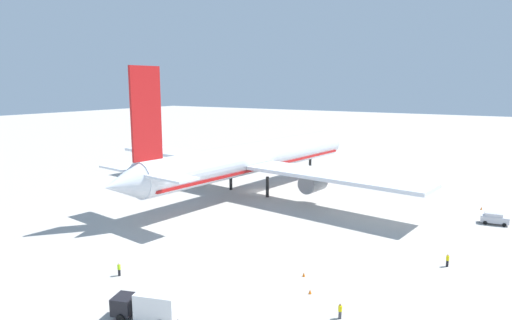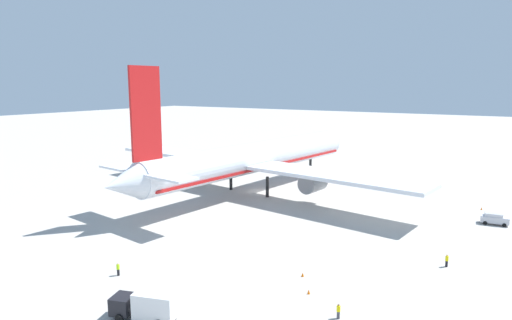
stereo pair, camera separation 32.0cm
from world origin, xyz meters
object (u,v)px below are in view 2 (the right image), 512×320
(ground_worker_0, at_px, (338,311))
(ground_worker_2, at_px, (118,269))
(ground_worker_1, at_px, (447,260))
(traffic_cone_3, at_px, (303,274))
(service_truck_2, at_px, (147,305))
(airliner, at_px, (254,159))
(service_van, at_px, (494,219))
(traffic_cone_2, at_px, (309,292))
(traffic_cone_1, at_px, (232,158))
(traffic_cone_0, at_px, (482,209))

(ground_worker_0, xyz_separation_m, ground_worker_2, (-4.98, 27.43, 0.04))
(ground_worker_1, height_order, traffic_cone_3, ground_worker_1)
(service_truck_2, bearing_deg, airliner, 21.06)
(airliner, distance_m, ground_worker_1, 49.14)
(service_van, bearing_deg, service_truck_2, 152.84)
(traffic_cone_3, bearing_deg, traffic_cone_2, -145.31)
(ground_worker_2, bearing_deg, traffic_cone_1, 25.92)
(airliner, height_order, ground_worker_1, airliner)
(ground_worker_1, height_order, traffic_cone_0, ground_worker_1)
(airliner, height_order, ground_worker_2, airliner)
(ground_worker_1, bearing_deg, ground_worker_0, 159.90)
(traffic_cone_2, bearing_deg, ground_worker_1, -36.24)
(airliner, distance_m, ground_worker_2, 47.59)
(traffic_cone_2, bearing_deg, ground_worker_0, -123.93)
(traffic_cone_0, bearing_deg, ground_worker_1, 177.68)
(service_van, distance_m, ground_worker_0, 44.99)
(service_truck_2, distance_m, ground_worker_1, 38.75)
(service_van, distance_m, traffic_cone_1, 84.53)
(ground_worker_2, bearing_deg, service_truck_2, -117.35)
(ground_worker_0, distance_m, ground_worker_2, 27.88)
(airliner, height_order, service_truck_2, airliner)
(service_truck_2, distance_m, traffic_cone_0, 67.74)
(airliner, relative_size, service_van, 17.58)
(ground_worker_1, bearing_deg, ground_worker_2, 125.66)
(service_van, distance_m, traffic_cone_3, 41.03)
(traffic_cone_3, bearing_deg, ground_worker_0, -133.31)
(traffic_cone_1, bearing_deg, traffic_cone_3, -139.30)
(traffic_cone_1, height_order, traffic_cone_3, same)
(traffic_cone_1, bearing_deg, traffic_cone_0, -107.45)
(ground_worker_0, bearing_deg, traffic_cone_1, 41.31)
(airliner, xyz_separation_m, ground_worker_1, (-21.32, -43.77, -6.68))
(airliner, xyz_separation_m, traffic_cone_2, (-37.96, -31.57, -7.27))
(ground_worker_0, relative_size, traffic_cone_0, 2.94)
(traffic_cone_1, bearing_deg, airliner, -138.89)
(ground_worker_1, bearing_deg, traffic_cone_3, 130.88)
(service_truck_2, relative_size, ground_worker_2, 4.27)
(ground_worker_2, xyz_separation_m, traffic_cone_0, (57.24, -36.04, -0.58))
(airliner, distance_m, traffic_cone_2, 49.91)
(airliner, height_order, traffic_cone_2, airliner)
(airliner, height_order, traffic_cone_1, airliner)
(traffic_cone_1, distance_m, traffic_cone_3, 90.82)
(ground_worker_2, bearing_deg, service_van, -38.60)
(ground_worker_1, relative_size, ground_worker_2, 1.02)
(airliner, relative_size, traffic_cone_3, 144.91)
(traffic_cone_0, height_order, traffic_cone_3, same)
(ground_worker_1, bearing_deg, traffic_cone_0, -2.32)
(traffic_cone_0, bearing_deg, ground_worker_0, 170.65)
(traffic_cone_2, height_order, traffic_cone_3, same)
(ground_worker_0, xyz_separation_m, ground_worker_1, (19.94, -7.30, 0.05))
(traffic_cone_2, distance_m, traffic_cone_3, 4.63)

